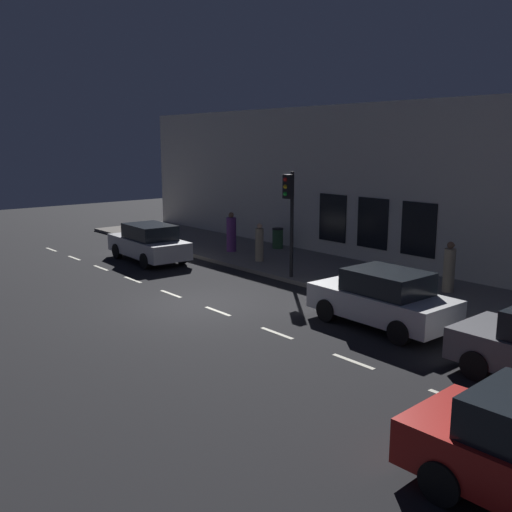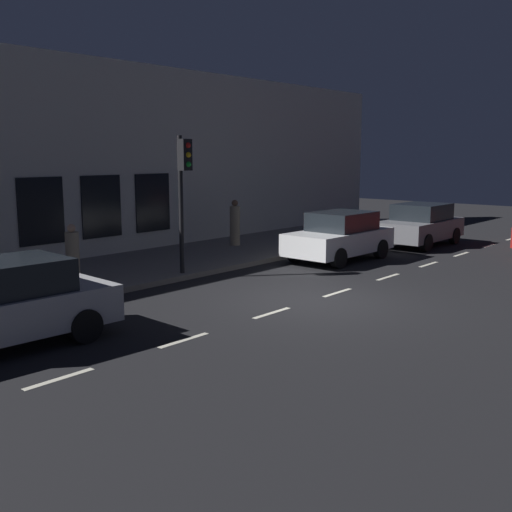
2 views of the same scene
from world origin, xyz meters
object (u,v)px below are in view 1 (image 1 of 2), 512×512
pedestrian_0 (231,234)px  pedestrian_1 (449,269)px  parked_car_2 (383,298)px  parked_car_0 (149,243)px  trash_bin (278,238)px  pedestrian_2 (259,244)px  traffic_light (290,203)px

pedestrian_0 → pedestrian_1: bearing=100.1°
pedestrian_0 → parked_car_2: bearing=77.9°
parked_car_0 → pedestrian_1: bearing=-64.9°
parked_car_2 → pedestrian_0: 11.09m
trash_bin → pedestrian_2: bearing=-147.1°
traffic_light → pedestrian_2: size_ratio=2.43×
parked_car_0 → parked_car_2: size_ratio=1.09×
parked_car_2 → traffic_light: bearing=74.5°
traffic_light → trash_bin: 6.14m
parked_car_0 → pedestrian_1: 12.12m
traffic_light → pedestrian_2: (1.06, 2.85, -1.96)m
traffic_light → pedestrian_1: (2.57, -4.82, -1.92)m
pedestrian_0 → parked_car_0: bearing=-13.5°
parked_car_2 → pedestrian_0: bearing=74.8°
traffic_light → trash_bin: size_ratio=4.07×
traffic_light → parked_car_2: size_ratio=0.94×
parked_car_0 → parked_car_2: 11.77m
pedestrian_2 → trash_bin: bearing=-171.3°
traffic_light → parked_car_2: bearing=-106.6°
pedestrian_2 → pedestrian_1: bearing=76.9°
pedestrian_0 → pedestrian_2: 2.46m
parked_car_0 → pedestrian_0: pedestrian_0 is taller
parked_car_0 → trash_bin: 5.91m
pedestrian_0 → trash_bin: 2.24m
parked_car_2 → pedestrian_2: bearing=73.1°
parked_car_2 → pedestrian_1: size_ratio=2.43×
parked_car_2 → trash_bin: bearing=63.4°
pedestrian_1 → pedestrian_2: bearing=-137.1°
pedestrian_2 → parked_car_2: bearing=47.8°
parked_car_2 → pedestrian_2: size_ratio=2.58×
pedestrian_1 → pedestrian_0: bearing=-142.2°
traffic_light → parked_car_2: traffic_light is taller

